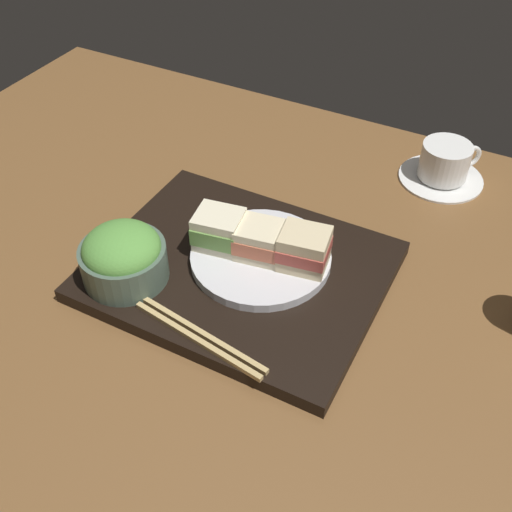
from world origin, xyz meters
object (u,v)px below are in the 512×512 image
object	(u,v)px
sandwich_middle	(261,240)
salad_bowl	(123,256)
sandwich_far	(304,249)
chopsticks_pair	(199,337)
sandwich_plate	(261,257)
sandwich_near	(219,229)
coffee_cup	(444,165)

from	to	relation	value
sandwich_middle	salad_bowl	xyz separation A→B (cm)	(-14.84, -11.31, -0.02)
sandwich_far	chopsticks_pair	world-z (taller)	sandwich_far
sandwich_plate	chopsticks_pair	world-z (taller)	sandwich_plate
sandwich_near	sandwich_middle	bearing A→B (deg)	8.18
sandwich_middle	sandwich_near	bearing A→B (deg)	-171.82
sandwich_far	coffee_cup	bearing A→B (deg)	72.19
sandwich_plate	chopsticks_pair	xyz separation A→B (cm)	(-0.22, -16.08, -0.33)
sandwich_plate	coffee_cup	xyz separation A→B (cm)	(16.83, 34.26, 0.10)
salad_bowl	chopsticks_pair	xyz separation A→B (cm)	(14.62, -4.77, -3.41)
chopsticks_pair	sandwich_near	bearing A→B (deg)	111.15
sandwich_plate	salad_bowl	xyz separation A→B (cm)	(-14.84, -11.31, 3.09)
sandwich_near	sandwich_far	bearing A→B (deg)	8.18
sandwich_plate	sandwich_middle	size ratio (longest dim) A/B	2.65
sandwich_near	sandwich_far	world-z (taller)	sandwich_far
chopsticks_pair	sandwich_plate	bearing A→B (deg)	89.21
sandwich_near	sandwich_middle	size ratio (longest dim) A/B	0.99
sandwich_plate	salad_bowl	size ratio (longest dim) A/B	1.69
sandwich_near	sandwich_middle	xyz separation A→B (cm)	(6.10, 0.88, -0.21)
sandwich_middle	sandwich_far	distance (cm)	6.17
sandwich_middle	sandwich_plate	bearing A→B (deg)	116.57
sandwich_middle	chopsticks_pair	distance (cm)	16.45
sandwich_far	coffee_cup	size ratio (longest dim) A/B	0.52
salad_bowl	coffee_cup	size ratio (longest dim) A/B	0.83
sandwich_near	coffee_cup	world-z (taller)	sandwich_near
sandwich_near	coffee_cup	bearing A→B (deg)	56.87
coffee_cup	salad_bowl	bearing A→B (deg)	-124.80
sandwich_far	salad_bowl	bearing A→B (deg)	-149.81
sandwich_plate	coffee_cup	size ratio (longest dim) A/B	1.40
sandwich_near	sandwich_middle	distance (cm)	6.17
sandwich_near	sandwich_far	distance (cm)	12.33
sandwich_near	chopsticks_pair	xyz separation A→B (cm)	(5.88, -15.21, -3.64)
sandwich_near	sandwich_far	size ratio (longest dim) A/B	1.00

